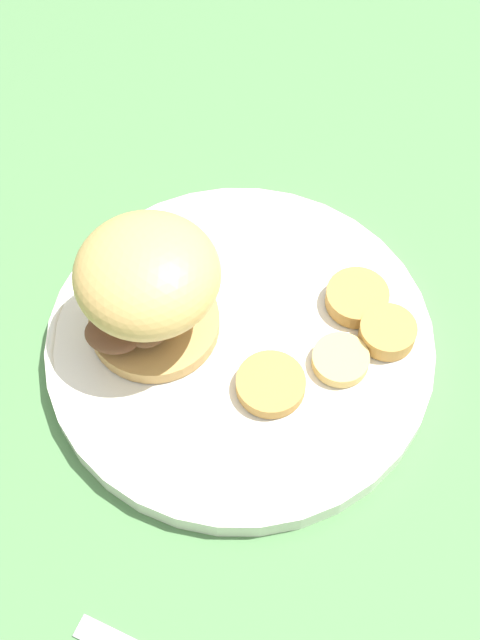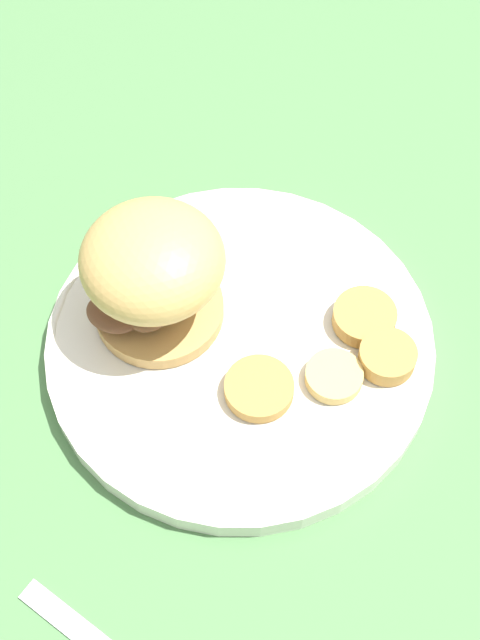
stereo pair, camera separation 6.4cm
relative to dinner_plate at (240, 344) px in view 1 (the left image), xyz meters
name	(u,v)px [view 1 (the left image)]	position (x,y,z in m)	size (l,w,h in m)	color
ground_plane	(240,351)	(0.00, 0.00, -0.01)	(4.00, 4.00, 0.00)	#4C7A47
dinner_plate	(240,344)	(0.00, 0.00, 0.00)	(0.29, 0.29, 0.02)	white
sandwich	(147,286)	(0.04, 0.05, 0.06)	(0.10, 0.11, 0.10)	tan
potato_round_0	(388,332)	(-0.05, -0.10, 0.02)	(0.04, 0.04, 0.01)	#BC8942
potato_round_1	(357,298)	(-0.01, -0.09, 0.02)	(0.05, 0.05, 0.01)	#BC8942
potato_round_2	(273,383)	(-0.05, 0.00, 0.01)	(0.05, 0.05, 0.01)	#BC8942
potato_round_3	(340,360)	(-0.05, -0.05, 0.01)	(0.04, 0.04, 0.01)	#DBB766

